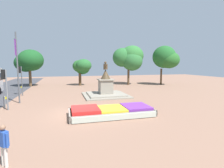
# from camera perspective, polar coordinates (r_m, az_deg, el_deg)

# --- Properties ---
(ground_plane) EXTENTS (88.66, 88.66, 0.00)m
(ground_plane) POSITION_cam_1_polar(r_m,az_deg,el_deg) (14.02, -10.62, -9.52)
(ground_plane) COLOR #8C6651
(flower_planter) EXTENTS (6.30, 2.70, 0.70)m
(flower_planter) POSITION_cam_1_polar(r_m,az_deg,el_deg) (13.26, -0.31, -8.98)
(flower_planter) COLOR #38281C
(flower_planter) RESTS_ON ground_plane
(statue_monument) EXTENTS (5.27, 5.27, 4.17)m
(statue_monument) POSITION_cam_1_polar(r_m,az_deg,el_deg) (21.21, -2.10, -1.68)
(statue_monument) COLOR gray
(statue_monument) RESTS_ON ground_plane
(traffic_light_mid_block) EXTENTS (0.41, 0.29, 3.41)m
(traffic_light_mid_block) POSITION_cam_1_polar(r_m,az_deg,el_deg) (16.88, -31.58, 0.48)
(traffic_light_mid_block) COLOR slate
(traffic_light_mid_block) RESTS_ON ground_plane
(traffic_light_far_corner) EXTENTS (0.41, 0.30, 3.57)m
(traffic_light_far_corner) POSITION_cam_1_polar(r_m,az_deg,el_deg) (24.02, -27.68, 2.45)
(traffic_light_far_corner) COLOR #4C5156
(traffic_light_far_corner) RESTS_ON ground_plane
(banner_pole) EXTENTS (0.14, 0.75, 6.90)m
(banner_pole) POSITION_cam_1_polar(r_m,az_deg,el_deg) (19.19, -28.51, 5.19)
(banner_pole) COLOR #4C5156
(banner_pole) RESTS_ON ground_plane
(pedestrian_with_handbag) EXTENTS (0.43, 0.43, 1.62)m
(pedestrian_with_handbag) POSITION_cam_1_polar(r_m,az_deg,el_deg) (7.93, -31.89, -15.98)
(pedestrian_with_handbag) COLOR beige
(pedestrian_with_handbag) RESTS_ON ground_plane
(kerb_bollard_north) EXTENTS (0.17, 0.17, 1.05)m
(kerb_bollard_north) POSITION_cam_1_polar(r_m,az_deg,el_deg) (18.23, -31.69, -4.89)
(kerb_bollard_north) COLOR slate
(kerb_bollard_north) RESTS_ON ground_plane
(park_tree_far_left) EXTENTS (3.33, 3.49, 4.77)m
(park_tree_far_left) POSITION_cam_1_polar(r_m,az_deg,el_deg) (32.26, -9.74, 5.63)
(park_tree_far_left) COLOR #4C3823
(park_tree_far_left) RESTS_ON ground_plane
(park_tree_behind_statue) EXTENTS (5.99, 4.64, 7.39)m
(park_tree_behind_statue) POSITION_cam_1_polar(r_m,az_deg,el_deg) (33.57, 5.78, 8.52)
(park_tree_behind_statue) COLOR #4C3823
(park_tree_behind_statue) RESTS_ON ground_plane
(park_tree_far_right) EXTENTS (4.92, 4.61, 6.36)m
(park_tree_far_right) POSITION_cam_1_polar(r_m,az_deg,el_deg) (33.52, -25.39, 6.93)
(park_tree_far_right) COLOR brown
(park_tree_far_right) RESTS_ON ground_plane
(park_tree_street_side) EXTENTS (4.57, 4.71, 7.24)m
(park_tree_street_side) POSITION_cam_1_polar(r_m,az_deg,el_deg) (33.95, 17.17, 8.12)
(park_tree_street_side) COLOR #4C3823
(park_tree_street_side) RESTS_ON ground_plane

